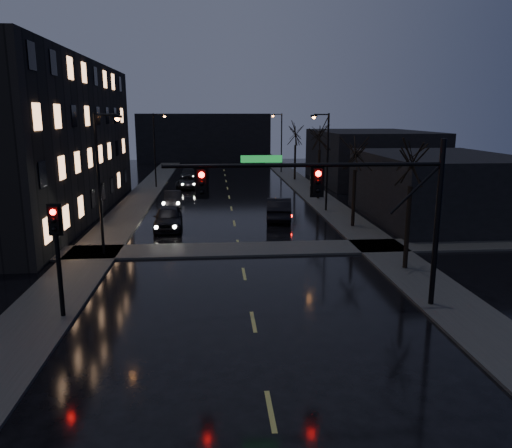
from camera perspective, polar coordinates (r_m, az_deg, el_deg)
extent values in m
cube|color=#2D2D2B|center=(46.35, -13.54, 2.33)|extent=(3.00, 140.00, 0.12)
cube|color=#2D2D2B|center=(46.87, 7.48, 2.68)|extent=(3.00, 140.00, 0.12)
cube|color=#2D2D2B|center=(29.73, -1.91, -2.91)|extent=(40.00, 3.00, 0.12)
cube|color=black|center=(42.91, -25.70, 8.66)|extent=(12.00, 30.00, 12.00)
cube|color=black|center=(40.26, 20.14, 3.94)|extent=(10.00, 14.00, 5.00)
cube|color=black|center=(61.18, 12.84, 7.53)|extent=(12.00, 18.00, 6.00)
cube|color=black|center=(88.23, -5.92, 9.84)|extent=(22.00, 10.00, 8.00)
cylinder|color=black|center=(21.61, 19.98, -0.15)|extent=(0.22, 0.22, 7.00)
cylinder|color=black|center=(19.54, 5.63, 6.71)|extent=(11.00, 0.16, 0.16)
cylinder|color=black|center=(20.95, 17.79, 3.81)|extent=(2.05, 0.10, 2.05)
cube|color=#0C591E|center=(19.29, 0.63, 7.44)|extent=(1.60, 0.04, 0.28)
cube|color=black|center=(19.31, -6.22, 4.69)|extent=(0.35, 0.28, 1.05)
sphere|color=#FF0705|center=(19.11, -6.25, 5.60)|extent=(0.22, 0.22, 0.22)
cube|color=black|center=(19.72, 7.02, 4.83)|extent=(0.35, 0.28, 1.05)
sphere|color=#FF0705|center=(19.52, 7.14, 5.73)|extent=(0.22, 0.22, 0.22)
cylinder|color=black|center=(20.87, -21.61, -4.39)|extent=(0.18, 0.18, 4.40)
cube|color=black|center=(20.45, -22.01, 0.44)|extent=(0.35, 0.28, 1.05)
sphere|color=#FF0705|center=(20.24, -22.21, 1.26)|extent=(0.22, 0.22, 0.22)
cylinder|color=black|center=(26.67, 16.92, -0.51)|extent=(0.24, 0.24, 4.40)
cylinder|color=black|center=(35.99, 11.10, 2.83)|extent=(0.24, 0.24, 4.12)
cylinder|color=black|center=(47.49, 7.19, 5.59)|extent=(0.24, 0.24, 4.68)
cylinder|color=black|center=(61.20, 4.48, 6.99)|extent=(0.24, 0.24, 4.29)
cylinder|color=black|center=(29.11, -17.47, 4.11)|extent=(0.16, 0.16, 8.00)
cylinder|color=black|center=(28.72, -16.79, 11.87)|extent=(1.20, 0.10, 0.10)
cube|color=black|center=(28.60, -15.58, 11.74)|extent=(0.50, 0.25, 0.15)
sphere|color=orange|center=(28.60, -15.57, 11.54)|extent=(0.28, 0.28, 0.28)
cylinder|color=black|center=(55.63, -11.50, 8.16)|extent=(0.16, 0.16, 8.00)
cylinder|color=black|center=(55.43, -11.05, 12.20)|extent=(1.20, 0.10, 0.10)
cube|color=black|center=(55.37, -10.42, 12.12)|extent=(0.50, 0.25, 0.15)
sphere|color=orange|center=(55.37, -10.41, 12.02)|extent=(0.28, 0.28, 0.28)
cylinder|color=black|center=(41.36, 8.15, 6.88)|extent=(0.16, 0.16, 8.00)
cylinder|color=black|center=(41.04, 7.48, 12.31)|extent=(1.20, 0.10, 0.10)
cube|color=black|center=(40.92, 6.64, 12.19)|extent=(0.50, 0.25, 0.15)
sphere|color=orange|center=(40.92, 6.64, 12.05)|extent=(0.28, 0.28, 0.28)
cylinder|color=black|center=(68.86, 2.93, 9.17)|extent=(0.16, 0.16, 8.00)
cylinder|color=black|center=(68.67, 2.46, 12.42)|extent=(1.20, 0.10, 0.10)
cube|color=black|center=(68.60, 1.95, 12.34)|extent=(0.50, 0.25, 0.15)
sphere|color=orange|center=(68.60, 1.95, 12.26)|extent=(0.28, 0.28, 0.28)
imported|color=black|center=(35.51, -10.00, 0.70)|extent=(2.13, 4.87, 1.63)
imported|color=black|center=(44.41, -9.48, 2.87)|extent=(1.66, 4.15, 1.34)
imported|color=black|center=(55.36, -7.62, 4.85)|extent=(2.93, 5.35, 1.42)
imported|color=black|center=(61.82, -7.69, 5.65)|extent=(2.11, 5.02, 1.45)
imported|color=black|center=(38.31, 2.64, 1.79)|extent=(2.42, 5.34, 1.70)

